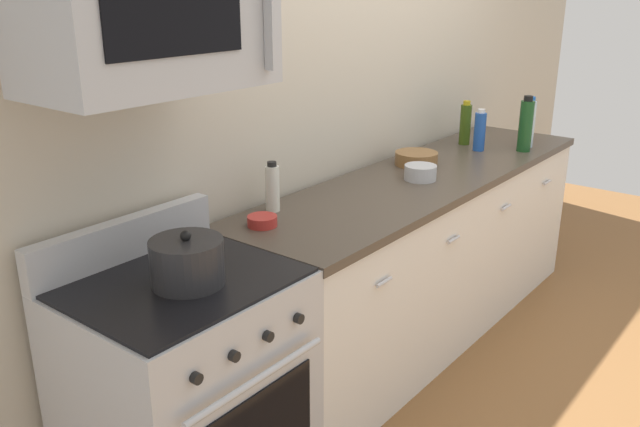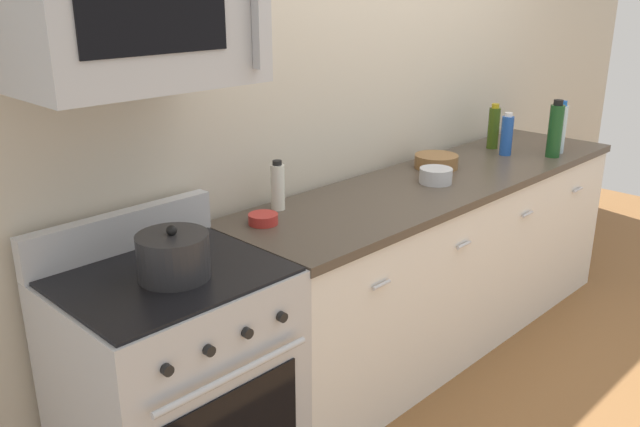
% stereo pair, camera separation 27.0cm
% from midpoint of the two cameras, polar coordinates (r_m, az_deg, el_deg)
% --- Properties ---
extents(ground_plane, '(6.79, 6.79, 0.00)m').
position_cam_midpoint_polar(ground_plane, '(3.84, 6.44, -9.92)').
color(ground_plane, brown).
extents(back_wall, '(5.66, 0.10, 2.70)m').
position_cam_midpoint_polar(back_wall, '(3.62, 1.66, 11.11)').
color(back_wall, beige).
rests_on(back_wall, ground_plane).
extents(counter_unit, '(2.57, 0.66, 0.92)m').
position_cam_midpoint_polar(counter_unit, '(3.63, 6.72, -3.59)').
color(counter_unit, silver).
rests_on(counter_unit, ground_plane).
extents(range_oven, '(0.76, 0.69, 1.07)m').
position_cam_midpoint_polar(range_oven, '(2.54, -14.41, -14.83)').
color(range_oven, '#B7BABF').
rests_on(range_oven, ground_plane).
extents(microwave, '(0.74, 0.44, 0.40)m').
position_cam_midpoint_polar(microwave, '(2.16, -18.08, 15.27)').
color(microwave, '#B7BABF').
extents(bottle_vinegar_white, '(0.06, 0.06, 0.22)m').
position_cam_midpoint_polar(bottle_vinegar_white, '(2.88, -6.78, 2.16)').
color(bottle_vinegar_white, silver).
rests_on(bottle_vinegar_white, countertop_slab).
extents(bottle_soda_blue, '(0.07, 0.07, 0.24)m').
position_cam_midpoint_polar(bottle_soda_blue, '(3.98, 11.63, 6.90)').
color(bottle_soda_blue, '#1E4CA5').
rests_on(bottle_soda_blue, countertop_slab).
extents(bottle_olive_oil, '(0.07, 0.07, 0.26)m').
position_cam_midpoint_polar(bottle_olive_oil, '(4.12, 10.50, 7.53)').
color(bottle_olive_oil, '#385114').
rests_on(bottle_olive_oil, countertop_slab).
extents(bottle_water_clear, '(0.06, 0.06, 0.30)m').
position_cam_midpoint_polar(bottle_water_clear, '(4.14, 15.71, 7.41)').
color(bottle_water_clear, silver).
rests_on(bottle_water_clear, countertop_slab).
extents(bottle_wine_green, '(0.08, 0.08, 0.32)m').
position_cam_midpoint_polar(bottle_wine_green, '(4.02, 15.36, 7.27)').
color(bottle_wine_green, '#19471E').
rests_on(bottle_wine_green, countertop_slab).
extents(bottle_hot_sauce_red, '(0.05, 0.05, 0.18)m').
position_cam_midpoint_polar(bottle_hot_sauce_red, '(4.27, 15.56, 6.96)').
color(bottle_hot_sauce_red, '#B21914').
rests_on(bottle_hot_sauce_red, countertop_slab).
extents(bowl_steel_prep, '(0.16, 0.16, 0.07)m').
position_cam_midpoint_polar(bowl_steel_prep, '(3.35, 6.32, 3.50)').
color(bowl_steel_prep, '#B2B5BA').
rests_on(bowl_steel_prep, countertop_slab).
extents(bowl_red_small, '(0.12, 0.12, 0.04)m').
position_cam_midpoint_polar(bowl_red_small, '(2.73, -7.79, -0.66)').
color(bowl_red_small, '#B72D28').
rests_on(bowl_red_small, countertop_slab).
extents(bowl_wooden_salad, '(0.23, 0.23, 0.07)m').
position_cam_midpoint_polar(bowl_wooden_salad, '(3.63, 6.15, 4.72)').
color(bowl_wooden_salad, brown).
rests_on(bowl_wooden_salad, countertop_slab).
extents(stockpot, '(0.24, 0.24, 0.19)m').
position_cam_midpoint_polar(stockpot, '(2.25, -14.69, -4.10)').
color(stockpot, '#262628').
rests_on(stockpot, range_oven).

